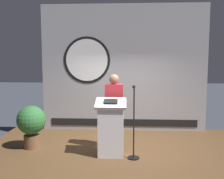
% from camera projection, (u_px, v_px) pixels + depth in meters
% --- Properties ---
extents(ground_plane, '(40.00, 40.00, 0.00)m').
position_uv_depth(ground_plane, '(122.00, 165.00, 5.92)').
color(ground_plane, '#383D47').
extents(stage_platform, '(6.40, 4.00, 0.30)m').
position_uv_depth(stage_platform, '(122.00, 158.00, 5.90)').
color(stage_platform, brown).
rests_on(stage_platform, ground).
extents(banner_display, '(4.61, 0.12, 3.52)m').
position_uv_depth(banner_display, '(122.00, 69.00, 7.52)').
color(banner_display, '#9E9EA3').
rests_on(banner_display, stage_platform).
extents(podium, '(0.64, 0.49, 1.20)m').
position_uv_depth(podium, '(111.00, 128.00, 5.60)').
color(podium, silver).
rests_on(podium, stage_platform).
extents(speaker_person, '(0.40, 0.26, 1.69)m').
position_uv_depth(speaker_person, '(114.00, 111.00, 6.04)').
color(speaker_person, black).
rests_on(speaker_person, stage_platform).
extents(microphone_stand, '(0.24, 0.48, 1.50)m').
position_uv_depth(microphone_stand, '(134.00, 133.00, 5.47)').
color(microphone_stand, black).
rests_on(microphone_stand, stage_platform).
extents(potted_plant, '(0.65, 0.65, 0.97)m').
position_uv_depth(potted_plant, '(31.00, 123.00, 6.07)').
color(potted_plant, brown).
rests_on(potted_plant, stage_platform).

